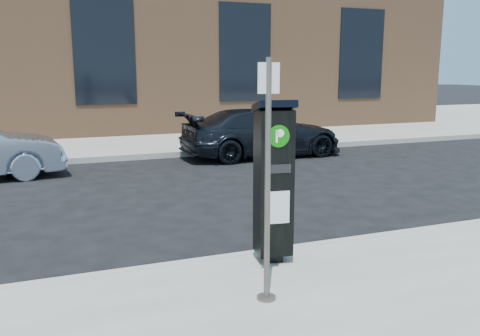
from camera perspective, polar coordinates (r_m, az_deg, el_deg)
name	(u,v)px	position (r m, az deg, el deg)	size (l,w,h in m)	color
ground	(230,266)	(6.43, -1.19, -10.97)	(120.00, 120.00, 0.00)	black
sidewalk_far	(102,132)	(19.84, -15.23, 3.90)	(60.00, 12.00, 0.15)	gray
curb_near	(230,261)	(6.38, -1.13, -10.41)	(60.00, 0.12, 0.16)	#9E9B93
curb_far	(127,158)	(13.97, -12.56, 1.16)	(60.00, 0.12, 0.16)	#9E9B93
building	(89,27)	(22.75, -16.62, 14.98)	(28.00, 10.05, 8.25)	#8C5F3F
parking_kiosk	(274,180)	(5.93, 3.79, -1.35)	(0.49, 0.45, 1.93)	black
sign_pole	(268,184)	(4.86, 3.11, -1.85)	(0.21, 0.19, 2.37)	#55514B
car_dark	(262,133)	(14.19, 2.48, 3.97)	(1.86, 4.58, 1.33)	black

